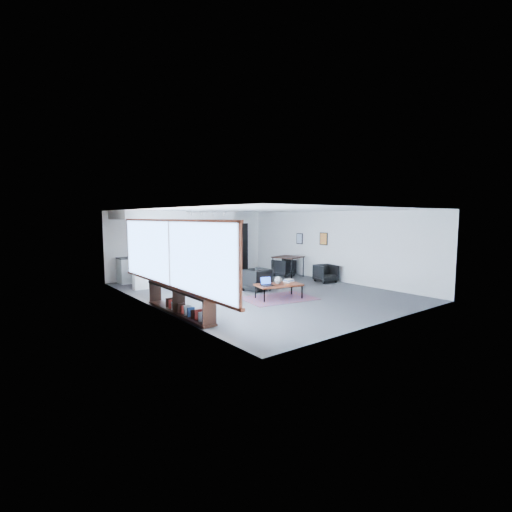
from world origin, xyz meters
TOP-DOWN VIEW (x-y plane):
  - room at (0.00, 0.00)m, footprint 7.02×9.02m
  - window at (-3.46, -0.90)m, footprint 0.10×5.95m
  - console at (-3.30, -1.05)m, footprint 0.35×3.00m
  - kitchenette at (-1.20, 3.71)m, footprint 4.20×1.96m
  - doorway at (2.30, 4.42)m, footprint 1.10×0.12m
  - track_light at (-0.59, 2.20)m, footprint 1.60×0.07m
  - wall_art_lower at (3.47, 0.40)m, footprint 0.03×0.38m
  - wall_art_upper at (3.47, 1.70)m, footprint 0.03×0.34m
  - kilim_rug at (-0.19, -1.17)m, footprint 2.25×1.72m
  - coffee_table at (-0.19, -1.17)m, footprint 1.45×1.00m
  - laptop at (-0.61, -1.12)m, footprint 0.40×0.35m
  - ceramic_pot at (-0.19, -1.14)m, footprint 0.23×0.23m
  - book_stack at (0.29, -1.08)m, footprint 0.30×0.26m
  - coaster at (-0.08, -1.45)m, footprint 0.12×0.12m
  - armchair_left at (-1.26, 0.98)m, footprint 0.81×0.77m
  - armchair_right at (-0.01, 0.14)m, footprint 0.87×0.83m
  - floor_lamp at (-0.52, 1.59)m, footprint 0.57×0.57m
  - dining_table at (2.67, 1.52)m, footprint 1.20×1.20m
  - dining_chair_near at (3.00, -0.16)m, footprint 0.70×0.67m
  - dining_chair_far at (2.74, 1.87)m, footprint 0.72×0.68m
  - microwave at (-0.78, 4.15)m, footprint 0.59×0.35m

SIDE VIEW (x-z plane):
  - kilim_rug at x=-0.19m, z-range 0.00..0.01m
  - dining_chair_near at x=3.00m, z-range 0.00..0.61m
  - dining_chair_far at x=2.74m, z-range 0.00..0.64m
  - console at x=-3.30m, z-range -0.07..0.73m
  - armchair_left at x=-1.26m, z-range 0.00..0.75m
  - coffee_table at x=-0.19m, z-range 0.18..0.61m
  - armchair_right at x=-0.01m, z-range 0.00..0.81m
  - coaster at x=-0.08m, z-range 0.43..0.44m
  - book_stack at x=0.29m, z-range 0.43..0.51m
  - laptop at x=-0.61m, z-range 0.38..0.62m
  - ceramic_pot at x=-0.19m, z-range 0.43..0.66m
  - dining_table at x=2.67m, z-range 0.34..1.17m
  - doorway at x=2.30m, z-range 0.00..2.15m
  - microwave at x=-0.78m, z-range 0.93..1.31m
  - room at x=0.00m, z-range -0.01..2.61m
  - kitchenette at x=-1.20m, z-range 0.08..2.68m
  - window at x=-3.46m, z-range 0.63..2.29m
  - wall_art_upper at x=3.47m, z-range 1.28..1.72m
  - floor_lamp at x=-0.52m, z-range 0.64..2.38m
  - wall_art_lower at x=3.47m, z-range 1.31..1.79m
  - track_light at x=-0.59m, z-range 2.45..2.60m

